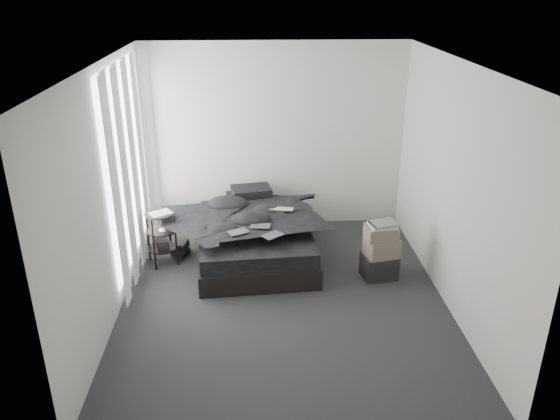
{
  "coord_description": "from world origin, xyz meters",
  "views": [
    {
      "loc": [
        -0.3,
        -5.28,
        3.35
      ],
      "look_at": [
        0.0,
        0.8,
        0.75
      ],
      "focal_mm": 35.0,
      "sensor_mm": 36.0,
      "label": 1
    }
  ],
  "objects_px": {
    "bed": "(255,248)",
    "box_lower": "(379,266)",
    "laptop": "(281,206)",
    "side_stand": "(162,238)"
  },
  "relations": [
    {
      "from": "side_stand",
      "to": "box_lower",
      "type": "distance_m",
      "value": 2.71
    },
    {
      "from": "bed",
      "to": "box_lower",
      "type": "xyz_separation_m",
      "value": [
        1.5,
        -0.58,
        0.02
      ]
    },
    {
      "from": "bed",
      "to": "box_lower",
      "type": "bearing_deg",
      "value": -25.56
    },
    {
      "from": "laptop",
      "to": "side_stand",
      "type": "distance_m",
      "value": 1.55
    },
    {
      "from": "bed",
      "to": "side_stand",
      "type": "bearing_deg",
      "value": -179.91
    },
    {
      "from": "laptop",
      "to": "side_stand",
      "type": "height_order",
      "value": "laptop"
    },
    {
      "from": "bed",
      "to": "side_stand",
      "type": "height_order",
      "value": "side_stand"
    },
    {
      "from": "laptop",
      "to": "box_lower",
      "type": "distance_m",
      "value": 1.43
    },
    {
      "from": "bed",
      "to": "laptop",
      "type": "relative_size",
      "value": 6.24
    },
    {
      "from": "box_lower",
      "to": "laptop",
      "type": "bearing_deg",
      "value": 150.42
    }
  ]
}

